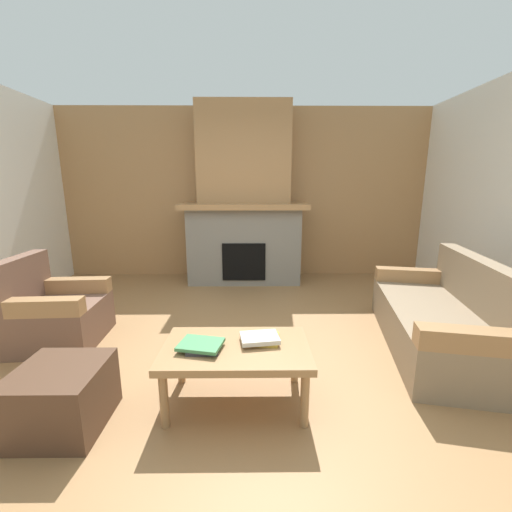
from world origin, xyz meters
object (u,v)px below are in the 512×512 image
object	(u,v)px
couch	(443,319)
armchair	(54,313)
ottoman	(62,397)
fireplace	(244,207)
coffee_table	(236,353)

from	to	relation	value
couch	armchair	xyz separation A→B (m)	(-3.69, 0.16, 0.01)
armchair	ottoman	size ratio (longest dim) A/B	1.63
fireplace	ottoman	xyz separation A→B (m)	(-1.07, -3.26, -0.96)
fireplace	couch	xyz separation A→B (m)	(1.90, -2.28, -0.88)
fireplace	ottoman	distance (m)	3.56
coffee_table	ottoman	world-z (taller)	coffee_table
armchair	ottoman	xyz separation A→B (m)	(0.72, -1.14, -0.09)
fireplace	coffee_table	bearing A→B (deg)	-89.66
coffee_table	ottoman	size ratio (longest dim) A/B	1.92
armchair	ottoman	world-z (taller)	armchair
armchair	couch	bearing A→B (deg)	-2.43
fireplace	armchair	bearing A→B (deg)	-130.14
fireplace	coffee_table	xyz separation A→B (m)	(0.02, -3.04, -0.79)
fireplace	armchair	world-z (taller)	fireplace
fireplace	armchair	xyz separation A→B (m)	(-1.79, -2.12, -0.87)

